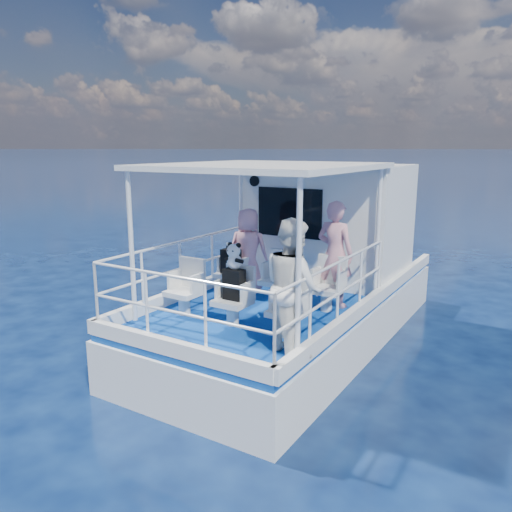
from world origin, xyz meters
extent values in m
plane|color=#071334|center=(0.00, 0.00, 0.00)|extent=(2000.00, 2000.00, 0.00)
cube|color=white|center=(0.00, 1.00, 0.00)|extent=(3.00, 7.00, 1.60)
cube|color=#0B3D9B|center=(0.00, 1.00, 0.85)|extent=(2.90, 6.90, 0.10)
cube|color=white|center=(0.00, 2.30, 2.00)|extent=(2.85, 2.00, 2.20)
cube|color=white|center=(0.00, -0.20, 3.14)|extent=(3.00, 3.20, 0.08)
cylinder|color=white|center=(-1.35, -1.70, 2.00)|extent=(0.07, 0.07, 2.20)
cylinder|color=white|center=(1.35, -1.70, 2.00)|extent=(0.07, 0.07, 2.20)
cylinder|color=white|center=(-1.35, 1.20, 2.00)|extent=(0.07, 0.07, 2.20)
cylinder|color=white|center=(1.35, 1.20, 2.00)|extent=(0.07, 0.07, 2.20)
cube|color=silver|center=(-0.90, 0.20, 1.09)|extent=(0.48, 0.46, 0.38)
cube|color=silver|center=(0.00, 0.20, 1.09)|extent=(0.48, 0.46, 0.38)
cube|color=silver|center=(0.90, 0.20, 1.09)|extent=(0.48, 0.46, 0.38)
cube|color=silver|center=(-0.90, -1.10, 1.09)|extent=(0.48, 0.46, 0.38)
cube|color=silver|center=(0.00, -1.10, 1.09)|extent=(0.48, 0.46, 0.38)
cube|color=silver|center=(0.90, -1.10, 1.09)|extent=(0.48, 0.46, 0.38)
imported|color=pink|center=(-0.74, 0.49, 1.64)|extent=(0.63, 0.51, 1.49)
imported|color=pink|center=(0.89, 0.50, 1.76)|extent=(0.67, 0.48, 1.71)
imported|color=white|center=(1.16, -1.49, 1.75)|extent=(1.04, 1.01, 1.70)
cube|color=black|center=(-0.87, 0.14, 1.49)|extent=(0.32, 0.18, 0.43)
cube|color=black|center=(0.02, -1.08, 1.50)|extent=(0.30, 0.17, 0.45)
cube|color=black|center=(-0.88, 0.13, 1.74)|extent=(0.10, 0.06, 0.06)
camera|label=1|loc=(3.88, -6.78, 3.42)|focal=35.00mm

